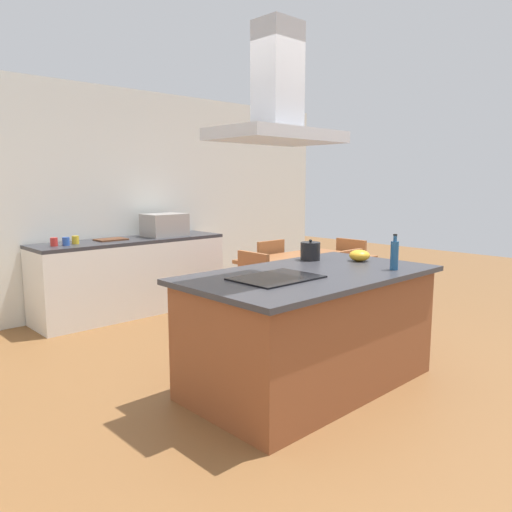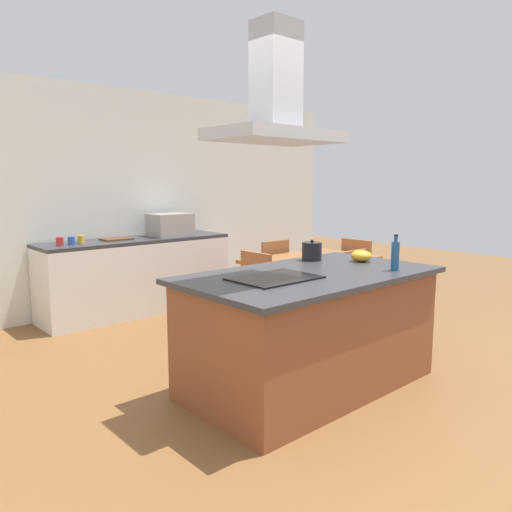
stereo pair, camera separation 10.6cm
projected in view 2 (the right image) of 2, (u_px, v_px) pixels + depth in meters
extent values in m
plane|color=brown|center=(198.00, 340.00, 5.00)|extent=(16.00, 16.00, 0.00)
cube|color=silver|center=(114.00, 200.00, 6.09)|extent=(7.20, 0.10, 2.70)
cube|color=brown|center=(309.00, 332.00, 3.83)|extent=(1.90, 1.03, 0.86)
cube|color=#333338|center=(310.00, 275.00, 3.76)|extent=(2.00, 1.13, 0.04)
cube|color=black|center=(275.00, 278.00, 3.51)|extent=(0.60, 0.44, 0.01)
cylinder|color=black|center=(312.00, 251.00, 4.32)|extent=(0.17, 0.17, 0.16)
sphere|color=black|center=(312.00, 241.00, 4.30)|extent=(0.03, 0.03, 0.03)
cone|color=black|center=(320.00, 249.00, 4.38)|extent=(0.06, 0.03, 0.04)
cylinder|color=navy|center=(395.00, 256.00, 3.82)|extent=(0.06, 0.06, 0.22)
cylinder|color=navy|center=(396.00, 239.00, 3.80)|extent=(0.03, 0.03, 0.04)
cylinder|color=black|center=(396.00, 235.00, 3.79)|extent=(0.03, 0.03, 0.01)
ellipsoid|color=gold|center=(361.00, 256.00, 4.25)|extent=(0.18, 0.18, 0.10)
cube|color=silver|center=(138.00, 277.00, 6.01)|extent=(2.31, 0.62, 0.86)
cube|color=#333338|center=(137.00, 240.00, 5.94)|extent=(2.31, 0.62, 0.04)
cube|color=#9E9993|center=(170.00, 225.00, 6.23)|extent=(0.50, 0.38, 0.28)
cylinder|color=red|center=(60.00, 241.00, 5.31)|extent=(0.08, 0.08, 0.09)
cylinder|color=#2D56B2|center=(72.00, 241.00, 5.36)|extent=(0.08, 0.08, 0.09)
cylinder|color=gold|center=(81.00, 239.00, 5.48)|extent=(0.08, 0.08, 0.09)
cube|color=#59331E|center=(117.00, 239.00, 5.82)|extent=(0.34, 0.24, 0.02)
cube|color=#995B33|center=(311.00, 260.00, 5.43)|extent=(1.40, 0.90, 0.04)
cylinder|color=#995B33|center=(296.00, 309.00, 4.81)|extent=(0.06, 0.06, 0.71)
cylinder|color=#995B33|center=(371.00, 290.00, 5.62)|extent=(0.06, 0.06, 0.71)
cylinder|color=#995B33|center=(246.00, 296.00, 5.36)|extent=(0.06, 0.06, 0.71)
cylinder|color=#995B33|center=(322.00, 281.00, 6.17)|extent=(0.06, 0.06, 0.71)
cube|color=red|center=(365.00, 275.00, 6.14)|extent=(0.42, 0.42, 0.04)
cube|color=#995B33|center=(356.00, 258.00, 5.98)|extent=(0.04, 0.42, 0.44)
cylinder|color=#995B33|center=(361.00, 288.00, 6.42)|extent=(0.04, 0.04, 0.41)
cylinder|color=#995B33|center=(385.00, 293.00, 6.16)|extent=(0.04, 0.04, 0.41)
cylinder|color=#995B33|center=(344.00, 293.00, 6.18)|extent=(0.04, 0.04, 0.41)
cylinder|color=#995B33|center=(367.00, 298.00, 5.92)|extent=(0.04, 0.04, 0.41)
cube|color=red|center=(241.00, 301.00, 4.82)|extent=(0.42, 0.42, 0.04)
cube|color=#995B33|center=(256.00, 274.00, 4.91)|extent=(0.04, 0.42, 0.44)
cylinder|color=#995B33|center=(239.00, 331.00, 4.60)|extent=(0.04, 0.04, 0.41)
cylinder|color=#995B33|center=(216.00, 323.00, 4.87)|extent=(0.04, 0.04, 0.41)
cylinder|color=#995B33|center=(267.00, 324.00, 4.84)|extent=(0.04, 0.04, 0.41)
cylinder|color=#995B33|center=(244.00, 316.00, 5.11)|extent=(0.04, 0.04, 0.41)
cube|color=red|center=(367.00, 298.00, 4.93)|extent=(0.42, 0.42, 0.04)
cube|color=#995B33|center=(352.00, 272.00, 5.03)|extent=(0.42, 0.04, 0.44)
cylinder|color=#995B33|center=(392.00, 321.00, 4.94)|extent=(0.04, 0.04, 0.41)
cylinder|color=#995B33|center=(370.00, 328.00, 4.71)|extent=(0.04, 0.04, 0.41)
cylinder|color=#995B33|center=(362.00, 313.00, 5.21)|extent=(0.04, 0.04, 0.41)
cylinder|color=#995B33|center=(340.00, 320.00, 4.97)|extent=(0.04, 0.04, 0.41)
cube|color=red|center=(265.00, 277.00, 6.03)|extent=(0.42, 0.42, 0.04)
cube|color=#995B33|center=(275.00, 259.00, 5.86)|extent=(0.42, 0.04, 0.44)
cylinder|color=#995B33|center=(244.00, 294.00, 6.08)|extent=(0.04, 0.04, 0.41)
cylinder|color=#995B33|center=(265.00, 290.00, 6.32)|extent=(0.04, 0.04, 0.41)
cylinder|color=#995B33|center=(264.00, 300.00, 5.81)|extent=(0.04, 0.04, 0.41)
cylinder|color=#995B33|center=(285.00, 295.00, 6.05)|extent=(0.04, 0.04, 0.41)
cube|color=#ADADB2|center=(276.00, 136.00, 3.36)|extent=(0.90, 0.55, 0.08)
cube|color=#ADADB2|center=(276.00, 76.00, 3.30)|extent=(0.28, 0.24, 0.70)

